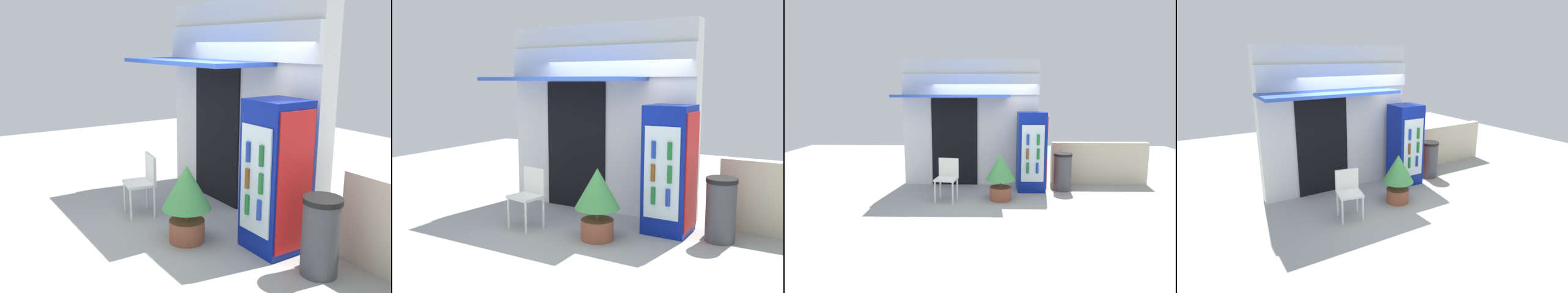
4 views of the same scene
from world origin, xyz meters
The scene contains 7 objects.
ground centered at (0.00, 0.00, 0.00)m, with size 16.00×16.00×0.00m, color #A3A39E.
storefront_building centered at (-0.39, 1.42, 1.61)m, with size 3.37×1.25×3.11m.
drink_cooler centered at (1.09, 0.86, 0.93)m, with size 0.66×0.66×1.85m.
plastic_chair centered at (-0.80, 0.04, 0.54)m, with size 0.50×0.48×0.90m.
potted_plant_near_shop centered at (0.34, 0.07, 0.60)m, with size 0.63×0.63×1.01m.
trash_bin centered at (1.83, 0.86, 0.45)m, with size 0.43×0.43×0.89m.
stone_boundary_wall centered at (2.88, 1.47, 0.53)m, with size 2.40×0.20×1.07m, color beige.
Camera 3 is at (0.05, -6.77, 2.21)m, focal length 30.20 mm.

